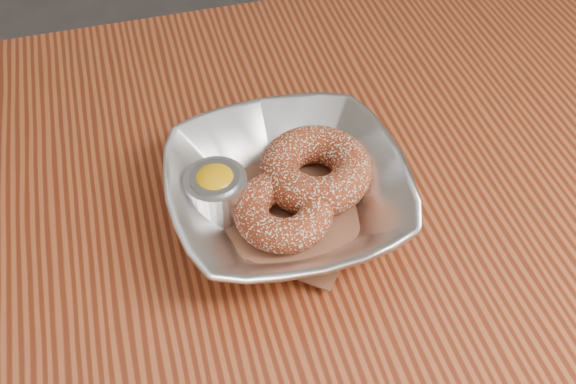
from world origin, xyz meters
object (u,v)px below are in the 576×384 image
object	(u,v)px
table	(282,302)
ramekin	(216,191)
donut_back	(315,170)
donut_front	(283,211)
serving_bowl	(288,194)

from	to	relation	value
table	ramekin	size ratio (longest dim) A/B	20.70
table	donut_back	distance (m)	0.15
ramekin	donut_front	bearing A→B (deg)	-32.12
table	donut_front	bearing A→B (deg)	66.24
table	ramekin	xyz separation A→B (m)	(-0.05, 0.05, 0.13)
donut_front	table	bearing A→B (deg)	-113.76
table	serving_bowl	xyz separation A→B (m)	(0.02, 0.03, 0.13)
serving_bowl	donut_front	bearing A→B (deg)	-117.45
ramekin	donut_back	bearing A→B (deg)	2.54
table	ramekin	distance (m)	0.15
table	serving_bowl	size ratio (longest dim) A/B	5.38
ramekin	serving_bowl	bearing A→B (deg)	-14.67
serving_bowl	table	bearing A→B (deg)	-115.71
table	serving_bowl	bearing A→B (deg)	64.29
serving_bowl	donut_back	distance (m)	0.04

